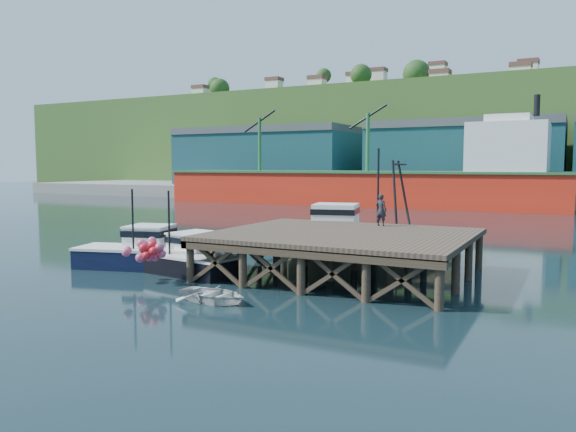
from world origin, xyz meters
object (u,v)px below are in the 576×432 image
Objects in this scene: boat_navy at (142,251)px; dockworker at (381,210)px; dinghy at (213,294)px; boat_black at (184,256)px; trawler at (367,233)px.

boat_navy is 12.96m from dockworker.
dinghy is 1.75× the size of dockworker.
boat_black is 6.96m from dinghy.
trawler is 5.83× the size of dockworker.
boat_black is 10.75m from dockworker.
boat_navy is 0.71× the size of trawler.
boat_black is at bearing -14.06° from boat_navy.
trawler is 3.70m from dockworker.
dinghy is at bearing -108.79° from trawler.
dinghy is (-1.50, -13.96, -1.00)m from trawler.
dockworker is (3.24, 11.15, 2.67)m from dinghy.
dinghy is at bearing -45.93° from boat_navy.
boat_black is at bearing 53.21° from dinghy.
boat_black is at bearing 46.13° from dockworker.
boat_navy reaches higher than dinghy.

